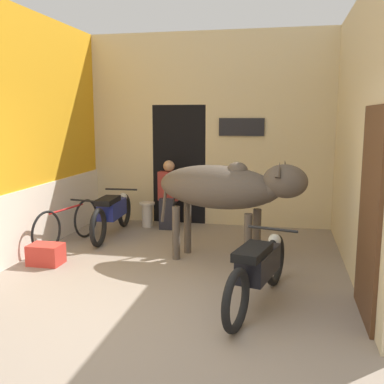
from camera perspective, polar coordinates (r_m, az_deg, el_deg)
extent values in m
plane|color=gray|center=(4.45, -7.91, -17.12)|extent=(30.00, 30.00, 0.00)
cube|color=orange|center=(6.98, -20.30, 6.95)|extent=(0.18, 4.38, 3.49)
cube|color=silver|center=(7.09, -19.02, -3.22)|extent=(0.03, 4.38, 0.98)
cube|color=beige|center=(8.36, 2.28, 15.42)|extent=(4.44, 0.18, 1.29)
cube|color=beige|center=(8.79, -8.43, 3.65)|extent=(1.16, 0.18, 2.20)
cube|color=beige|center=(8.26, 9.63, 3.24)|extent=(2.28, 0.18, 2.20)
cube|color=black|center=(8.83, -1.00, 3.77)|extent=(1.00, 0.90, 2.20)
cube|color=black|center=(8.14, 6.30, 8.20)|extent=(0.81, 0.03, 0.32)
cube|color=beige|center=(6.01, 20.83, 6.59)|extent=(0.18, 4.38, 3.49)
cube|color=#51331E|center=(4.70, 21.69, -2.69)|extent=(0.05, 1.00, 2.10)
ellipsoid|color=#4C4238|center=(6.10, 3.10, 0.65)|extent=(1.83, 1.07, 0.59)
ellipsoid|color=#4C4238|center=(5.95, 5.77, 2.75)|extent=(0.34, 0.32, 0.22)
cylinder|color=#4C4238|center=(5.82, 10.24, 0.53)|extent=(0.45, 0.38, 0.39)
ellipsoid|color=#4C4238|center=(5.76, 11.73, 1.34)|extent=(0.66, 0.51, 0.43)
cylinder|color=#4C4238|center=(6.52, -3.49, -0.92)|extent=(0.15, 0.08, 0.68)
cylinder|color=#4C4238|center=(6.21, 8.23, -5.59)|extent=(0.11, 0.11, 0.76)
cylinder|color=#4C4238|center=(5.89, 7.12, -6.38)|extent=(0.11, 0.11, 0.76)
cylinder|color=#4C4238|center=(6.62, -0.57, -4.53)|extent=(0.11, 0.11, 0.76)
cylinder|color=#4C4238|center=(6.33, -2.03, -5.20)|extent=(0.11, 0.11, 0.76)
cone|color=#473D33|center=(5.90, 11.79, 3.10)|extent=(0.11, 0.17, 0.22)
cone|color=#473D33|center=(5.61, 10.96, 2.80)|extent=(0.11, 0.17, 0.22)
torus|color=black|center=(4.30, 5.62, -13.55)|extent=(0.23, 0.62, 0.61)
torus|color=black|center=(5.48, 10.51, -8.49)|extent=(0.23, 0.62, 0.61)
cube|color=black|center=(4.83, 8.43, -8.94)|extent=(0.45, 0.77, 0.28)
cube|color=black|center=(4.60, 7.73, -7.54)|extent=(0.40, 0.63, 0.09)
cylinder|color=black|center=(5.24, 10.22, -4.66)|extent=(0.57, 0.17, 0.03)
sphere|color=silver|center=(5.36, 10.44, -6.03)|extent=(0.15, 0.15, 0.15)
torus|color=black|center=(7.08, -11.82, -4.45)|extent=(0.11, 0.61, 0.61)
torus|color=black|center=(8.28, -8.60, -2.31)|extent=(0.11, 0.61, 0.61)
cube|color=navy|center=(7.64, -10.11, -2.14)|extent=(0.31, 0.73, 0.28)
cube|color=black|center=(7.43, -10.65, -1.08)|extent=(0.29, 0.59, 0.09)
cylinder|color=black|center=(8.07, -8.98, 0.34)|extent=(0.58, 0.06, 0.03)
sphere|color=silver|center=(8.19, -8.75, -0.62)|extent=(0.15, 0.15, 0.15)
torus|color=black|center=(6.92, -18.00, -4.89)|extent=(0.15, 0.64, 0.64)
torus|color=black|center=(7.68, -13.32, -3.27)|extent=(0.15, 0.64, 0.64)
cylinder|color=red|center=(7.24, -15.62, -2.06)|extent=(0.17, 0.80, 0.03)
cylinder|color=black|center=(7.55, -13.80, -1.05)|extent=(0.44, 0.11, 0.03)
cube|color=#282833|center=(8.02, -3.20, -3.17)|extent=(0.26, 0.14, 0.45)
cube|color=#282833|center=(8.05, -3.05, -1.10)|extent=(0.26, 0.32, 0.11)
cube|color=maroon|center=(8.07, -2.94, 0.78)|extent=(0.37, 0.20, 0.52)
sphere|color=tan|center=(8.02, -2.96, 3.31)|extent=(0.20, 0.20, 0.20)
cylinder|color=beige|center=(8.23, -5.71, -2.99)|extent=(0.20, 0.20, 0.42)
cylinder|color=beige|center=(8.19, -5.73, -1.44)|extent=(0.28, 0.28, 0.04)
cube|color=red|center=(6.48, -18.06, -7.53)|extent=(0.44, 0.32, 0.28)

